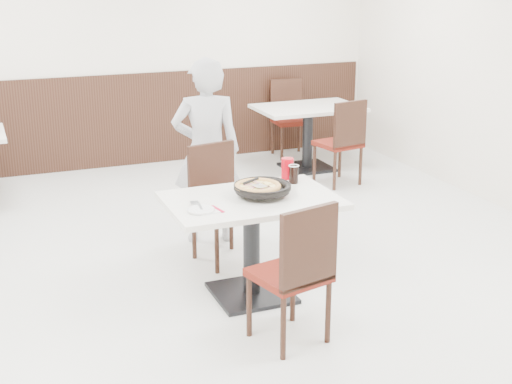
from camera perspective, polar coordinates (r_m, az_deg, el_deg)
name	(u,v)px	position (r m, az deg, el deg)	size (l,w,h in m)	color
floor	(240,272)	(5.66, -1.31, -6.41)	(7.00, 7.00, 0.00)	#B3B3AE
wall_back	(134,47)	(8.59, -9.76, 11.33)	(6.00, 0.04, 2.80)	silver
wainscot_back	(138,119)	(8.70, -9.44, 5.75)	(5.90, 0.03, 1.10)	black
main_table	(252,247)	(5.14, -0.36, -4.45)	(1.20, 0.80, 0.75)	white
chair_near	(289,271)	(4.51, 2.64, -6.36)	(0.42, 0.42, 0.95)	black
chair_far	(224,206)	(5.71, -2.58, -1.09)	(0.42, 0.42, 0.95)	black
trivet	(261,196)	(5.00, 0.38, -0.30)	(0.11, 0.11, 0.04)	black
pizza_pan	(262,191)	(5.03, 0.52, 0.11)	(0.38, 0.38, 0.01)	black
pizza	(258,189)	(5.01, 0.14, 0.26)	(0.30, 0.30, 0.02)	tan
pizza_server	(260,186)	(4.97, 0.30, 0.50)	(0.08, 0.10, 0.00)	silver
napkin	(207,210)	(4.76, -3.95, -1.49)	(0.16, 0.16, 0.00)	silver
side_plate	(201,210)	(4.75, -4.43, -1.44)	(0.18, 0.18, 0.01)	silver
fork	(200,206)	(4.81, -4.51, -1.10)	(0.02, 0.17, 0.00)	silver
cola_glass	(294,175)	(5.34, 3.03, 1.40)	(0.07, 0.07, 0.13)	black
red_cup	(287,168)	(5.45, 2.53, 1.90)	(0.09, 0.09, 0.16)	#B50310
diner_person	(207,152)	(6.08, -3.98, 3.25)	(0.58, 0.38, 1.60)	silver
bg_table_right	(307,138)	(8.43, 4.14, 4.35)	(1.20, 0.80, 0.75)	white
bg_chair_right_near	(338,142)	(7.84, 6.59, 4.02)	(0.42, 0.42, 0.95)	black
bg_chair_right_far	(291,119)	(8.97, 2.81, 5.84)	(0.42, 0.42, 0.95)	black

